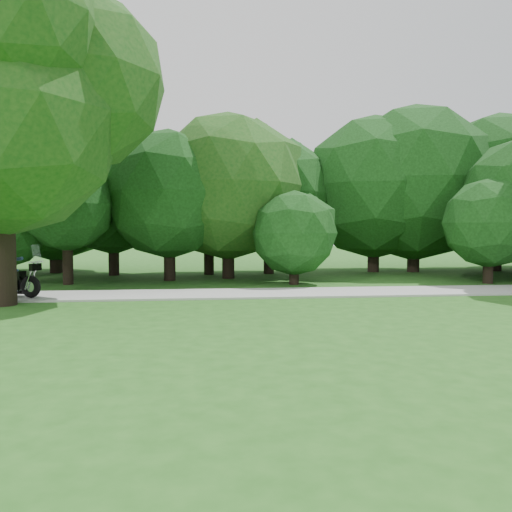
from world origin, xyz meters
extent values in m
cube|color=#A5A59F|center=(0.00, 8.00, 0.03)|extent=(60.00, 2.20, 0.06)
cylinder|color=black|center=(-10.10, 11.43, 0.90)|extent=(0.37, 0.37, 1.80)
sphere|color=black|center=(-10.10, 11.43, 2.91)|extent=(3.43, 3.43, 3.43)
cylinder|color=black|center=(2.83, 15.36, 0.90)|extent=(0.54, 0.54, 1.80)
sphere|color=black|center=(2.83, 15.36, 3.98)|extent=(6.71, 6.71, 6.71)
cylinder|color=black|center=(-11.93, 16.45, 0.90)|extent=(0.57, 0.57, 1.80)
sphere|color=black|center=(-11.93, 16.45, 4.18)|extent=(7.32, 7.32, 7.32)
cylinder|color=black|center=(-6.49, 12.46, 0.87)|extent=(0.45, 0.45, 1.74)
sphere|color=black|center=(-6.49, 12.46, 3.39)|extent=(5.09, 5.09, 5.09)
cylinder|color=black|center=(-4.91, 14.84, 0.90)|extent=(0.44, 0.44, 1.80)
sphere|color=black|center=(-4.91, 14.84, 3.39)|extent=(4.89, 4.89, 4.89)
cylinder|color=black|center=(-4.14, 13.04, 0.90)|extent=(0.50, 0.50, 1.80)
sphere|color=#164814|center=(-4.14, 13.04, 3.76)|extent=(6.03, 6.03, 6.03)
cylinder|color=black|center=(-9.06, 14.93, 0.90)|extent=(0.46, 0.46, 1.80)
sphere|color=black|center=(-9.06, 14.93, 3.46)|extent=(5.12, 5.12, 5.12)
cylinder|color=black|center=(-1.86, 10.55, 0.43)|extent=(0.36, 0.36, 0.87)
sphere|color=black|center=(-1.86, 10.55, 1.88)|extent=(3.13, 3.13, 3.13)
cylinder|color=black|center=(4.70, 15.15, 0.90)|extent=(0.57, 0.57, 1.80)
sphere|color=black|center=(4.70, 15.15, 4.18)|extent=(7.31, 7.31, 7.31)
cylinder|color=black|center=(5.40, 10.10, 0.58)|extent=(0.37, 0.37, 1.17)
sphere|color=black|center=(5.40, 10.10, 2.26)|extent=(3.36, 3.36, 3.36)
cylinder|color=black|center=(-2.21, 14.97, 0.90)|extent=(0.47, 0.47, 1.80)
sphere|color=black|center=(-2.21, 14.97, 3.58)|extent=(5.49, 5.49, 5.49)
cylinder|color=black|center=(-12.11, 11.47, 0.55)|extent=(0.32, 0.32, 1.10)
sphere|color=black|center=(-12.11, 11.47, 1.90)|extent=(2.47, 2.47, 2.47)
cylinder|color=black|center=(8.89, 15.26, 0.90)|extent=(0.55, 0.55, 1.80)
sphere|color=black|center=(8.89, 15.26, 4.07)|extent=(6.99, 6.99, 6.99)
cylinder|color=black|center=(-10.50, 6.50, 2.10)|extent=(0.68, 0.68, 4.20)
sphere|color=#164814|center=(-8.74, 7.30, 6.20)|extent=(5.12, 5.12, 5.12)
torus|color=black|center=(-10.10, 7.44, 0.38)|extent=(0.66, 0.44, 0.65)
cube|color=black|center=(-10.91, 7.82, 0.43)|extent=(1.03, 0.63, 0.30)
cube|color=silver|center=(-10.78, 7.76, 0.43)|extent=(0.53, 0.47, 0.37)
cube|color=black|center=(-10.57, 7.66, 0.71)|extent=(0.55, 0.45, 0.24)
cube|color=black|center=(-11.01, 7.86, 0.67)|extent=(0.56, 0.47, 0.09)
cylinder|color=silver|center=(-10.07, 7.43, 0.71)|extent=(0.35, 0.19, 0.83)
cylinder|color=silver|center=(-9.93, 7.36, 1.10)|extent=(0.28, 0.55, 0.03)
cube|color=navy|center=(-11.01, 7.86, 0.80)|extent=(0.40, 0.43, 0.22)
cube|color=navy|center=(-11.00, 7.86, 1.13)|extent=(0.38, 0.45, 0.52)
cube|color=#FB4F05|center=(-11.00, 7.86, 1.15)|extent=(0.42, 0.50, 0.41)
sphere|color=black|center=(-10.97, 7.84, 1.52)|extent=(0.26, 0.26, 0.26)
camera|label=1|loc=(-5.20, -7.39, 2.06)|focal=35.00mm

